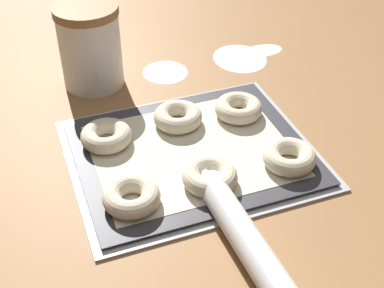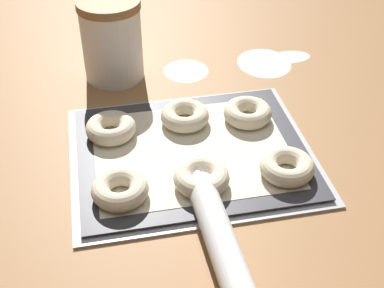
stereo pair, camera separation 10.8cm
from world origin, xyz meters
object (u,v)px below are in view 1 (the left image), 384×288
bagel_front_center (210,176)px  rolling_pin (258,258)px  bagel_front_right (289,157)px  bagel_back_left (106,136)px  bagel_front_left (131,196)px  bagel_back_right (238,108)px  baking_tray (192,154)px  bagel_back_center (178,117)px  flour_canister (90,46)px

bagel_front_center → rolling_pin: bearing=-89.6°
bagel_front_right → bagel_back_left: bearing=149.1°
bagel_front_right → bagel_front_center: bearing=179.6°
bagel_front_left → rolling_pin: (0.13, -0.17, -0.00)m
bagel_front_left → bagel_back_right: bearing=32.6°
baking_tray → bagel_back_center: bearing=87.4°
bagel_back_center → bagel_back_right: (0.11, -0.01, 0.00)m
flour_canister → bagel_back_right: bearing=-44.8°
baking_tray → flour_canister: 0.31m
bagel_front_right → bagel_back_center: 0.21m
baking_tray → bagel_back_right: size_ratio=4.66×
baking_tray → bagel_front_center: bearing=-91.6°
baking_tray → bagel_back_center: (0.00, 0.08, 0.02)m
bagel_front_left → rolling_pin: size_ratio=0.20×
bagel_front_center → flour_canister: size_ratio=0.52×
bagel_front_center → flour_canister: flour_canister is taller
rolling_pin → bagel_back_right: bearing=70.1°
bagel_front_left → bagel_front_right: (0.26, 0.00, 0.00)m
flour_canister → baking_tray: bearing=-70.2°
rolling_pin → bagel_front_right: bearing=50.9°
bagel_front_center → bagel_back_right: bearing=52.7°
bagel_back_center → flour_canister: bearing=117.6°
rolling_pin → bagel_front_center: bearing=90.4°
baking_tray → bagel_back_left: bearing=150.8°
bagel_front_center → bagel_back_left: same height
bagel_front_center → rolling_pin: (0.00, -0.17, -0.00)m
baking_tray → bagel_back_center: bagel_back_center is taller
bagel_front_left → bagel_back_right: same height
bagel_front_center → bagel_front_right: 0.14m
bagel_front_center → bagel_front_right: size_ratio=1.00×
bagel_front_center → bagel_back_center: size_ratio=1.00×
bagel_back_left → flour_canister: 0.22m
bagel_front_left → flour_canister: flour_canister is taller
bagel_front_left → bagel_back_right: (0.24, 0.15, 0.00)m
bagel_front_left → bagel_front_right: 0.26m
bagel_front_left → rolling_pin: rolling_pin is taller
bagel_front_center → flour_canister: bearing=105.2°
baking_tray → bagel_front_left: 0.15m
baking_tray → bagel_front_right: (0.13, -0.09, 0.02)m
bagel_front_center → bagel_back_right: size_ratio=1.00×
bagel_back_center → bagel_back_right: size_ratio=1.00×
bagel_front_center → bagel_back_right: same height
bagel_front_left → bagel_back_center: 0.21m
baking_tray → flour_canister: (-0.10, 0.29, 0.08)m
bagel_back_left → rolling_pin: rolling_pin is taller
baking_tray → bagel_front_left: size_ratio=4.66×
baking_tray → bagel_front_right: 0.16m
baking_tray → flour_canister: size_ratio=2.44×
bagel_front_left → flour_canister: size_ratio=0.52×
baking_tray → bagel_back_left: size_ratio=4.66×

